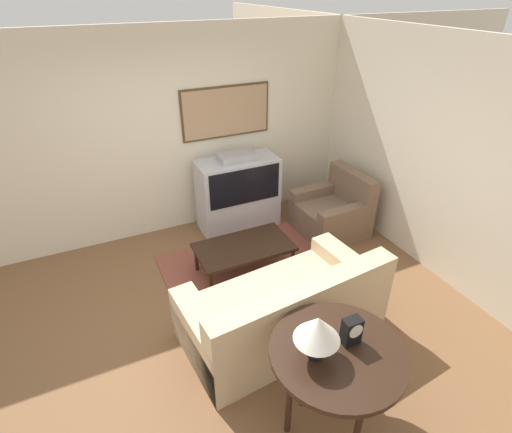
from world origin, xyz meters
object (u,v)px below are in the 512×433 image
table_lamp (318,329)px  mantel_clock (351,331)px  tv (238,193)px  console_table (337,358)px  coffee_table (244,248)px  armchair (333,213)px  couch (285,311)px

table_lamp → mantel_clock: size_ratio=1.66×
tv → console_table: 3.13m
coffee_table → table_lamp: 2.16m
table_lamp → tv: bearing=77.3°
tv → coffee_table: 1.11m
coffee_table → mantel_clock: 2.09m
mantel_clock → console_table: bearing=-164.6°
tv → armchair: size_ratio=1.27×
console_table → mantel_clock: mantel_clock is taller
couch → table_lamp: bearing=67.2°
couch → tv: bearing=-106.2°
tv → armchair: 1.36m
couch → armchair: armchair is taller
console_table → coffee_table: bearing=86.0°
couch → table_lamp: (-0.29, -0.94, 0.77)m
console_table → table_lamp: bearing=169.0°
table_lamp → console_table: bearing=-11.0°
tv → armchair: (1.15, -0.69, -0.24)m
coffee_table → table_lamp: bearing=-99.2°
coffee_table → couch: bearing=-91.8°
console_table → table_lamp: size_ratio=2.72×
coffee_table → mantel_clock: size_ratio=5.09×
armchair → coffee_table: 1.55m
coffee_table → console_table: console_table is taller
tv → console_table: bearing=-99.4°
armchair → console_table: 2.94m
armchair → coffee_table: (-1.51, -0.34, 0.07)m
armchair → table_lamp: (-1.84, -2.35, 0.79)m
console_table → armchair: bearing=55.3°
tv → armchair: tv is taller
armchair → mantel_clock: size_ratio=3.96×
tv → table_lamp: size_ratio=3.03×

